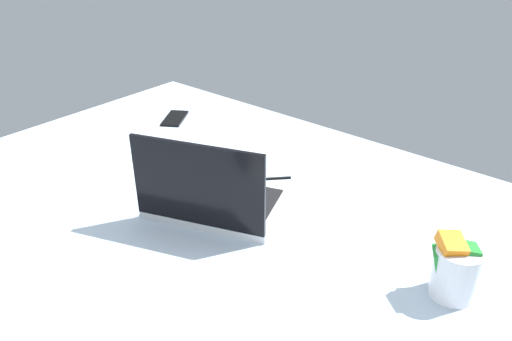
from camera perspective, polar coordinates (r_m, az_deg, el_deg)
The scene contains 5 objects.
bed_mattress at distance 128.55cm, azimuth -5.49°, elevation -9.63°, with size 180.00×140.00×18.00cm, color silver.
laptop at distance 125.47cm, azimuth -4.93°, elevation -3.18°, with size 38.91×32.98×23.00cm.
snack_cup at distance 107.27cm, azimuth 21.89°, elevation -10.52°, with size 10.28×9.33×13.84cm.
cell_phone at distance 184.59cm, azimuth -9.30°, elevation 5.93°, with size 6.80×14.00×0.80cm, color black.
charger_cable at distance 141.70cm, azimuth 0.64°, elevation -1.01°, with size 17.00×0.60×0.60cm, color black.
Camera 1 is at (-73.49, 69.78, 88.10)cm, focal length 34.84 mm.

